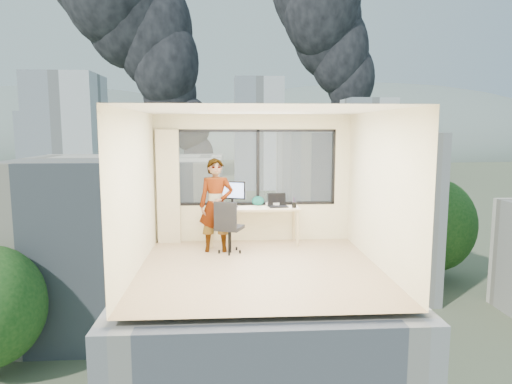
{
  "coord_description": "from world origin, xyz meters",
  "views": [
    {
      "loc": [
        -0.52,
        -7.38,
        2.3
      ],
      "look_at": [
        0.0,
        1.0,
        1.15
      ],
      "focal_mm": 32.13,
      "sensor_mm": 36.0,
      "label": 1
    }
  ],
  "objects": [
    {
      "name": "ceiling",
      "position": [
        0.0,
        0.0,
        2.6
      ],
      "size": [
        4.0,
        4.0,
        0.01
      ],
      "primitive_type": "cube",
      "color": "white",
      "rests_on": "ground"
    },
    {
      "name": "chair",
      "position": [
        -0.49,
        1.03,
        0.51
      ],
      "size": [
        0.67,
        0.67,
        1.01
      ],
      "primitive_type": null,
      "rotation": [
        0.0,
        0.0,
        -0.37
      ],
      "color": "black",
      "rests_on": "floor"
    },
    {
      "name": "far_tower_b",
      "position": [
        8.0,
        120.0,
        1.0
      ],
      "size": [
        13.0,
        13.0,
        30.0
      ],
      "primitive_type": "cube",
      "color": "silver",
      "rests_on": "exterior_ground"
    },
    {
      "name": "pen_cup",
      "position": [
        0.8,
        1.58,
        0.81
      ],
      "size": [
        0.11,
        0.11,
        0.11
      ],
      "primitive_type": "cylinder",
      "rotation": [
        0.0,
        0.0,
        0.33
      ],
      "color": "black",
      "rests_on": "desk"
    },
    {
      "name": "cellphone",
      "position": [
        0.55,
        1.6,
        0.76
      ],
      "size": [
        0.12,
        0.07,
        0.01
      ],
      "primitive_type": "cube",
      "rotation": [
        0.0,
        0.0,
        0.19
      ],
      "color": "black",
      "rests_on": "desk"
    },
    {
      "name": "wall_left",
      "position": [
        -2.0,
        0.0,
        1.3
      ],
      "size": [
        0.01,
        4.0,
        2.6
      ],
      "primitive_type": "cube",
      "color": "beige",
      "rests_on": "ground"
    },
    {
      "name": "near_bldg_b",
      "position": [
        12.0,
        38.0,
        -6.0
      ],
      "size": [
        14.0,
        13.0,
        16.0
      ],
      "primitive_type": "cube",
      "color": "silver",
      "rests_on": "exterior_ground"
    },
    {
      "name": "tree_b",
      "position": [
        4.0,
        18.0,
        -9.5
      ],
      "size": [
        7.6,
        7.6,
        9.0
      ],
      "primitive_type": null,
      "color": "#194717",
      "rests_on": "exterior_ground"
    },
    {
      "name": "smoke_plume_b",
      "position": [
        55.0,
        170.0,
        27.0
      ],
      "size": [
        30.0,
        18.0,
        70.0
      ],
      "primitive_type": null,
      "color": "black",
      "rests_on": "exterior_ground"
    },
    {
      "name": "smoke_plume_a",
      "position": [
        -10.0,
        150.0,
        39.0
      ],
      "size": [
        40.0,
        24.0,
        90.0
      ],
      "primitive_type": null,
      "color": "black",
      "rests_on": "exterior_ground"
    },
    {
      "name": "hill_a",
      "position": [
        -120.0,
        320.0,
        -14.0
      ],
      "size": [
        288.0,
        216.0,
        90.0
      ],
      "primitive_type": "ellipsoid",
      "color": "slate",
      "rests_on": "exterior_ground"
    },
    {
      "name": "tree_c",
      "position": [
        22.0,
        40.0,
        -9.0
      ],
      "size": [
        8.4,
        8.4,
        10.0
      ],
      "primitive_type": null,
      "color": "#194717",
      "rests_on": "exterior_ground"
    },
    {
      "name": "far_tower_d",
      "position": [
        -60.0,
        150.0,
        -3.0
      ],
      "size": [
        16.0,
        14.0,
        22.0
      ],
      "primitive_type": "cube",
      "color": "silver",
      "rests_on": "exterior_ground"
    },
    {
      "name": "near_bldg_a",
      "position": [
        -9.0,
        30.0,
        -7.0
      ],
      "size": [
        16.0,
        12.0,
        14.0
      ],
      "primitive_type": "cube",
      "color": "#F3E6CB",
      "rests_on": "exterior_ground"
    },
    {
      "name": "monitor",
      "position": [
        -0.43,
        1.72,
        1.02
      ],
      "size": [
        0.54,
        0.27,
        0.53
      ],
      "primitive_type": null,
      "rotation": [
        0.0,
        0.0,
        -0.31
      ],
      "color": "black",
      "rests_on": "desk"
    },
    {
      "name": "wall_front",
      "position": [
        0.0,
        -2.0,
        1.3
      ],
      "size": [
        4.0,
        0.01,
        2.6
      ],
      "primitive_type": "cube",
      "color": "beige",
      "rests_on": "ground"
    },
    {
      "name": "far_tower_c",
      "position": [
        45.0,
        140.0,
        -1.0
      ],
      "size": [
        15.0,
        15.0,
        26.0
      ],
      "primitive_type": "cube",
      "color": "silver",
      "rests_on": "exterior_ground"
    },
    {
      "name": "laptop",
      "position": [
        0.49,
        1.67,
        0.87
      ],
      "size": [
        0.42,
        0.44,
        0.24
      ],
      "primitive_type": null,
      "rotation": [
        0.0,
        0.0,
        0.13
      ],
      "color": "black",
      "rests_on": "desk"
    },
    {
      "name": "game_console",
      "position": [
        0.42,
        1.89,
        0.78
      ],
      "size": [
        0.34,
        0.32,
        0.07
      ],
      "primitive_type": "cube",
      "rotation": [
        0.0,
        0.0,
        -0.36
      ],
      "color": "white",
      "rests_on": "desk"
    },
    {
      "name": "wall_right",
      "position": [
        2.0,
        0.0,
        1.3
      ],
      "size": [
        0.01,
        4.0,
        2.6
      ],
      "primitive_type": "cube",
      "color": "beige",
      "rests_on": "ground"
    },
    {
      "name": "hill_b",
      "position": [
        100.0,
        320.0,
        -14.0
      ],
      "size": [
        300.0,
        220.0,
        96.0
      ],
      "primitive_type": "ellipsoid",
      "color": "slate",
      "rests_on": "exterior_ground"
    },
    {
      "name": "floor",
      "position": [
        0.0,
        0.0,
        0.0
      ],
      "size": [
        4.0,
        4.0,
        0.01
      ],
      "primitive_type": "cube",
      "color": "tan",
      "rests_on": "ground"
    },
    {
      "name": "desk",
      "position": [
        0.0,
        1.66,
        0.38
      ],
      "size": [
        1.8,
        0.6,
        0.75
      ],
      "primitive_type": "cube",
      "color": "beige",
      "rests_on": "floor"
    },
    {
      "name": "exterior_ground",
      "position": [
        0.0,
        120.0,
        -14.0
      ],
      "size": [
        400.0,
        400.0,
        0.04
      ],
      "primitive_type": "cube",
      "color": "#515B3D",
      "rests_on": "ground"
    },
    {
      "name": "person",
      "position": [
        -0.74,
        1.16,
        0.88
      ],
      "size": [
        0.65,
        0.43,
        1.77
      ],
      "primitive_type": "imported",
      "rotation": [
        0.0,
        0.0,
        -0.02
      ],
      "color": "#2D2D33",
      "rests_on": "floor"
    },
    {
      "name": "handbag",
      "position": [
        0.09,
        1.87,
        0.85
      ],
      "size": [
        0.27,
        0.16,
        0.19
      ],
      "primitive_type": "ellipsoid",
      "rotation": [
        0.0,
        0.0,
        0.15
      ],
      "color": "#0D5245",
      "rests_on": "desk"
    },
    {
      "name": "far_tower_a",
      "position": [
        -35.0,
        95.0,
        0.0
      ],
      "size": [
        14.0,
        14.0,
        28.0
      ],
      "primitive_type": "cube",
      "color": "silver",
      "rests_on": "exterior_ground"
    },
    {
      "name": "window_wall",
      "position": [
        0.05,
        2.0,
        1.52
      ],
      "size": [
        3.3,
        0.16,
        1.55
      ],
      "primitive_type": null,
      "color": "black",
      "rests_on": "ground"
    },
    {
      "name": "curtain",
      "position": [
        -1.72,
        1.88,
        1.15
      ],
      "size": [
        0.45,
        0.14,
        2.3
      ],
      "primitive_type": "cube",
      "color": "#F5E6BF",
      "rests_on": "floor"
    }
  ]
}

